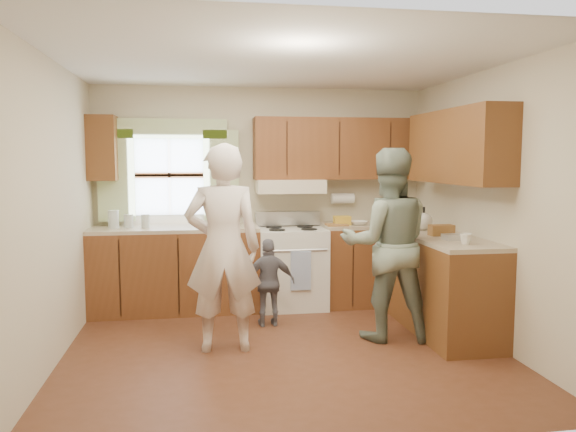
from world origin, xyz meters
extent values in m
plane|color=#522B19|center=(0.00, 0.00, 0.00)|extent=(3.80, 3.80, 0.00)
plane|color=white|center=(0.00, 0.00, 2.50)|extent=(3.80, 3.80, 0.00)
plane|color=beige|center=(0.00, 1.75, 1.25)|extent=(3.80, 0.00, 3.80)
plane|color=beige|center=(0.00, -1.75, 1.25)|extent=(3.80, 0.00, 3.80)
plane|color=beige|center=(-1.90, 0.00, 1.25)|extent=(0.00, 3.50, 3.50)
plane|color=beige|center=(1.90, 0.00, 1.25)|extent=(0.00, 3.50, 3.50)
cube|color=#46200F|center=(-0.99, 1.45, 0.45)|extent=(1.82, 0.60, 0.90)
cube|color=#46200F|center=(1.29, 1.45, 0.45)|extent=(1.22, 0.60, 0.90)
cube|color=#492210|center=(1.60, 0.32, 0.45)|extent=(0.60, 1.65, 0.90)
cube|color=#BEAA8F|center=(-0.99, 1.45, 0.92)|extent=(1.82, 0.60, 0.04)
cube|color=#BEAA8F|center=(1.29, 1.45, 0.92)|extent=(1.22, 0.60, 0.04)
cube|color=#BEAA8F|center=(1.60, 0.32, 0.92)|extent=(0.60, 1.65, 0.04)
cube|color=#46200F|center=(0.90, 1.58, 1.80)|extent=(2.00, 0.33, 0.70)
cube|color=#492210|center=(-1.75, 1.58, 1.80)|extent=(0.30, 0.33, 0.70)
cube|color=#492210|center=(1.73, 0.32, 1.80)|extent=(0.33, 1.65, 0.70)
cube|color=beige|center=(0.30, 1.52, 1.38)|extent=(0.76, 0.45, 0.15)
cube|color=silver|center=(-1.05, 1.73, 1.50)|extent=(0.90, 0.03, 0.90)
cube|color=#F6F448|center=(-1.63, 1.68, 1.50)|extent=(0.40, 0.05, 1.02)
cube|color=#F6F448|center=(-0.47, 1.68, 1.50)|extent=(0.40, 0.05, 1.02)
cube|color=#F6F448|center=(-1.05, 1.68, 2.02)|extent=(1.30, 0.05, 0.22)
cylinder|color=white|center=(0.95, 1.65, 1.22)|extent=(0.27, 0.12, 0.12)
imported|color=silver|center=(-0.48, 1.39, 0.99)|extent=(0.16, 0.16, 0.10)
imported|color=silver|center=(1.62, 1.45, 1.08)|extent=(0.12, 0.12, 0.28)
imported|color=silver|center=(1.05, 1.31, 0.96)|extent=(0.20, 0.20, 0.05)
imported|color=silver|center=(1.57, -0.23, 0.99)|extent=(0.13, 0.13, 0.10)
cylinder|color=silver|center=(-1.64, 1.44, 1.04)|extent=(0.11, 0.11, 0.19)
cylinder|color=silver|center=(-1.48, 1.44, 1.01)|extent=(0.10, 0.10, 0.15)
cube|color=olive|center=(0.79, 1.29, 0.95)|extent=(0.24, 0.18, 0.02)
cube|color=gold|center=(0.87, 1.36, 0.99)|extent=(0.18, 0.13, 0.10)
cylinder|color=silver|center=(1.33, 1.41, 1.05)|extent=(0.13, 0.13, 0.23)
cylinder|color=silver|center=(1.38, 1.36, 1.04)|extent=(0.11, 0.11, 0.20)
sphere|color=silver|center=(1.59, 0.76, 1.03)|extent=(0.18, 0.18, 0.18)
cube|color=olive|center=(1.61, 0.35, 0.99)|extent=(0.23, 0.13, 0.11)
cube|color=silver|center=(1.61, 0.04, 0.97)|extent=(0.23, 0.16, 0.05)
cylinder|color=silver|center=(-1.30, 1.42, 1.01)|extent=(0.09, 0.09, 0.15)
cube|color=silver|center=(0.30, 1.43, 0.45)|extent=(0.76, 0.64, 0.90)
cube|color=#B7B7BC|center=(0.30, 1.69, 0.99)|extent=(0.76, 0.10, 0.16)
cylinder|color=#B7B7BC|center=(0.30, 1.11, 0.70)|extent=(0.68, 0.03, 0.03)
cube|color=#4660A3|center=(0.35, 1.09, 0.48)|extent=(0.22, 0.02, 0.42)
cylinder|color=black|center=(0.12, 1.55, 0.91)|extent=(0.18, 0.18, 0.01)
cylinder|color=black|center=(0.48, 1.55, 0.91)|extent=(0.18, 0.18, 0.01)
cylinder|color=black|center=(0.12, 1.30, 0.91)|extent=(0.18, 0.18, 0.01)
cylinder|color=black|center=(0.48, 1.30, 0.91)|extent=(0.18, 0.18, 0.01)
imported|color=silver|center=(-0.52, 0.09, 0.91)|extent=(0.68, 0.46, 1.82)
imported|color=#244232|center=(1.00, 0.18, 0.89)|extent=(0.95, 0.79, 1.78)
imported|color=slate|center=(-0.04, 0.74, 0.44)|extent=(0.52, 0.23, 0.89)
camera|label=1|loc=(-0.72, -4.77, 1.69)|focal=35.00mm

